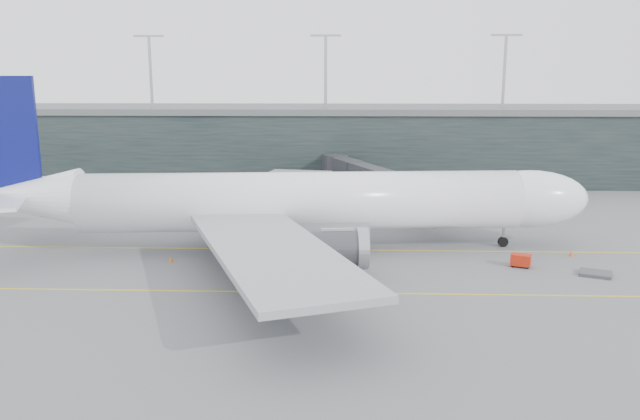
{
  "coord_description": "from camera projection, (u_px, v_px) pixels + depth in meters",
  "views": [
    {
      "loc": [
        8.67,
        -78.02,
        20.13
      ],
      "look_at": [
        5.87,
        -4.0,
        4.99
      ],
      "focal_mm": 35.0,
      "sensor_mm": 36.0,
      "label": 1
    }
  ],
  "objects": [
    {
      "name": "cone_wing_port",
      "position": [
        332.0,
        221.0,
        90.56
      ],
      "size": [
        0.46,
        0.46,
        0.74
      ],
      "primitive_type": "cone",
      "color": "orange",
      "rests_on": "ground"
    },
    {
      "name": "cone_wing_stbd",
      "position": [
        345.0,
        289.0,
        60.79
      ],
      "size": [
        0.44,
        0.44,
        0.69
      ],
      "primitive_type": "cone",
      "color": "#CD6C0B",
      "rests_on": "ground"
    },
    {
      "name": "uld_c",
      "position": [
        287.0,
        215.0,
        91.69
      ],
      "size": [
        2.43,
        2.05,
        2.01
      ],
      "rotation": [
        0.0,
        0.0,
        -0.14
      ],
      "color": "#3B3B40",
      "rests_on": "ground"
    },
    {
      "name": "taxiline_a",
      "position": [
        273.0,
        249.0,
        76.82
      ],
      "size": [
        160.0,
        0.25,
        0.02
      ],
      "primitive_type": "cube",
      "color": "yellow",
      "rests_on": "ground"
    },
    {
      "name": "taxiline_lead_main",
      "position": [
        320.0,
        210.0,
        100.13
      ],
      "size": [
        0.25,
        60.0,
        0.02
      ],
      "primitive_type": "cube",
      "color": "yellow",
      "rests_on": "ground"
    },
    {
      "name": "main_aircraft",
      "position": [
        297.0,
        203.0,
        75.48
      ],
      "size": [
        74.66,
        69.86,
        20.93
      ],
      "rotation": [
        0.0,
        0.0,
        0.09
      ],
      "color": "white",
      "rests_on": "ground"
    },
    {
      "name": "ground",
      "position": [
        276.0,
        241.0,
        80.74
      ],
      "size": [
        320.0,
        320.0,
        0.0
      ],
      "primitive_type": "plane",
      "color": "#5B5B60",
      "rests_on": "ground"
    },
    {
      "name": "jet_bridge",
      "position": [
        382.0,
        175.0,
        103.18
      ],
      "size": [
        19.88,
        43.4,
        6.93
      ],
      "rotation": [
        0.0,
        0.0,
        0.38
      ],
      "color": "#2B2C31",
      "rests_on": "ground"
    },
    {
      "name": "terminal",
      "position": [
        304.0,
        141.0,
        136.0
      ],
      "size": [
        240.0,
        36.0,
        29.0
      ],
      "color": "black",
      "rests_on": "ground"
    },
    {
      "name": "cone_nose",
      "position": [
        571.0,
        253.0,
        73.66
      ],
      "size": [
        0.42,
        0.42,
        0.68
      ],
      "primitive_type": "cone",
      "color": "#E2460C",
      "rests_on": "ground"
    },
    {
      "name": "baggage_dolly",
      "position": [
        595.0,
        273.0,
        66.45
      ],
      "size": [
        3.95,
        3.62,
        0.32
      ],
      "primitive_type": "cube",
      "rotation": [
        0.0,
        0.0,
        -0.42
      ],
      "color": "#3D3E43",
      "rests_on": "ground"
    },
    {
      "name": "gse_cart",
      "position": [
        521.0,
        260.0,
        69.26
      ],
      "size": [
        2.48,
        2.05,
        1.45
      ],
      "rotation": [
        0.0,
        0.0,
        -0.38
      ],
      "color": "#B2200C",
      "rests_on": "ground"
    },
    {
      "name": "taxiline_b",
      "position": [
        254.0,
        292.0,
        61.16
      ],
      "size": [
        160.0,
        0.25,
        0.02
      ],
      "primitive_type": "cube",
      "color": "yellow",
      "rests_on": "ground"
    },
    {
      "name": "uld_b",
      "position": [
        269.0,
        214.0,
        92.66
      ],
      "size": [
        2.17,
        1.81,
        1.84
      ],
      "rotation": [
        0.0,
        0.0,
        0.1
      ],
      "color": "#3B3B40",
      "rests_on": "ground"
    },
    {
      "name": "cone_tail",
      "position": [
        171.0,
        259.0,
        71.14
      ],
      "size": [
        0.44,
        0.44,
        0.7
      ],
      "primitive_type": "cone",
      "color": "#F65E0D",
      "rests_on": "ground"
    },
    {
      "name": "uld_a",
      "position": [
        255.0,
        217.0,
        90.37
      ],
      "size": [
        2.55,
        2.18,
        2.06
      ],
      "rotation": [
        0.0,
        0.0,
        0.17
      ],
      "color": "#3B3B40",
      "rests_on": "ground"
    }
  ]
}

